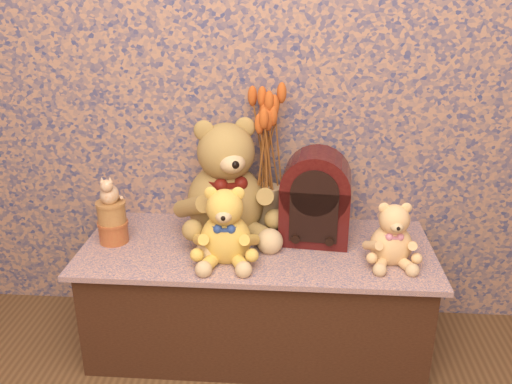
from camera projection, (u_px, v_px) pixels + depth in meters
display_shelf at (257, 296)px, 2.12m from camera, size 1.32×0.56×0.44m
teddy_large at (225, 173)px, 2.05m from camera, size 0.54×0.59×0.50m
teddy_medium at (225, 221)px, 1.89m from camera, size 0.25×0.30×0.30m
teddy_small at (392, 230)px, 1.88m from camera, size 0.21×0.24×0.25m
cathedral_radio at (316, 196)px, 2.02m from camera, size 0.28×0.21×0.36m
ceramic_vase at (267, 208)px, 2.14m from camera, size 0.12×0.12×0.18m
dried_stalks at (268, 141)px, 2.04m from camera, size 0.22×0.22×0.37m
biscuit_tin_lower at (114, 232)px, 2.06m from camera, size 0.14×0.14×0.08m
biscuit_tin_upper at (111, 213)px, 2.03m from camera, size 0.14×0.14×0.08m
cat_figurine at (109, 189)px, 1.99m from camera, size 0.09×0.10×0.11m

